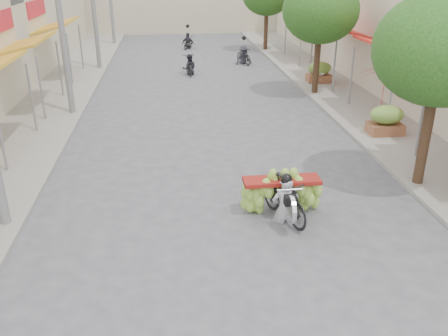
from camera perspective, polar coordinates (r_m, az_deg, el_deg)
ground at (r=9.45m, az=3.31°, el=-14.37°), size 120.00×120.00×0.00m
sidewalk_left at (r=23.73m, az=-20.31°, el=8.16°), size 4.00×60.00×0.12m
sidewalk_right at (r=24.53m, az=13.76°, el=9.42°), size 4.00×60.00×0.12m
utility_pole_mid at (r=19.81m, az=-19.18°, el=17.25°), size 0.60×0.24×8.00m
street_tree_near at (r=13.35m, az=24.66°, el=12.83°), size 3.40×3.40×5.25m
street_tree_mid at (r=22.46m, az=11.56°, el=18.02°), size 3.40×3.40×5.25m
produce_crate_mid at (r=17.84m, az=18.96°, el=5.74°), size 1.20×0.88×1.16m
produce_crate_far at (r=25.05m, az=11.38°, el=11.45°), size 1.20×0.88×1.16m
banana_motorbike at (r=11.56m, az=7.18°, el=-2.81°), size 2.20×1.96×2.10m
market_umbrella at (r=17.78m, az=19.03°, el=11.48°), size 1.87×1.87×1.69m
pedestrian at (r=24.84m, az=11.64°, el=11.82°), size 0.90×0.88×1.60m
bg_motorbike_a at (r=26.85m, az=-4.22°, el=12.67°), size 0.81×1.82×1.95m
bg_motorbike_b at (r=29.57m, az=2.39°, el=13.96°), size 1.18×1.79×1.95m
bg_motorbike_c at (r=35.18m, az=-4.36°, el=15.42°), size 1.12×1.64×1.95m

